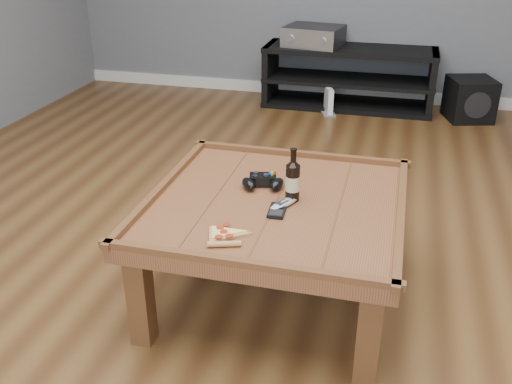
% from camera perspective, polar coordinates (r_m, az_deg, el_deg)
% --- Properties ---
extents(ground, '(6.00, 6.00, 0.00)m').
position_cam_1_polar(ground, '(2.52, 1.89, -10.07)').
color(ground, '#432813').
rests_on(ground, ground).
extents(baseboard, '(5.00, 0.02, 0.10)m').
position_cam_1_polar(baseboard, '(5.20, 9.35, 9.75)').
color(baseboard, silver).
rests_on(baseboard, ground).
extents(coffee_table, '(1.03, 1.03, 0.48)m').
position_cam_1_polar(coffee_table, '(2.31, 2.03, -2.22)').
color(coffee_table, '#573019').
rests_on(coffee_table, ground).
extents(media_console, '(1.40, 0.45, 0.50)m').
position_cam_1_polar(media_console, '(4.91, 9.22, 11.19)').
color(media_console, black).
rests_on(media_console, ground).
extents(beer_bottle, '(0.06, 0.06, 0.22)m').
position_cam_1_polar(beer_bottle, '(2.25, 3.69, 1.22)').
color(beer_bottle, black).
rests_on(beer_bottle, coffee_table).
extents(game_controller, '(0.19, 0.15, 0.05)m').
position_cam_1_polar(game_controller, '(2.38, 0.69, 1.03)').
color(game_controller, black).
rests_on(game_controller, coffee_table).
extents(pizza_slice, '(0.19, 0.24, 0.02)m').
position_cam_1_polar(pizza_slice, '(2.03, -3.23, -4.33)').
color(pizza_slice, '#B1814D').
rests_on(pizza_slice, coffee_table).
extents(smartphone, '(0.07, 0.12, 0.02)m').
position_cam_1_polar(smartphone, '(2.19, 2.12, -1.88)').
color(smartphone, black).
rests_on(smartphone, coffee_table).
extents(remote_control, '(0.12, 0.16, 0.02)m').
position_cam_1_polar(remote_control, '(2.24, 2.84, -1.12)').
color(remote_control, gray).
rests_on(remote_control, coffee_table).
extents(av_receiver, '(0.50, 0.44, 0.16)m').
position_cam_1_polar(av_receiver, '(4.87, 5.79, 15.27)').
color(av_receiver, black).
rests_on(av_receiver, media_console).
extents(subwoofer, '(0.41, 0.41, 0.33)m').
position_cam_1_polar(subwoofer, '(4.86, 20.60, 8.68)').
color(subwoofer, black).
rests_on(subwoofer, ground).
extents(game_console, '(0.15, 0.20, 0.22)m').
position_cam_1_polar(game_console, '(4.73, 7.26, 8.88)').
color(game_console, slate).
rests_on(game_console, ground).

